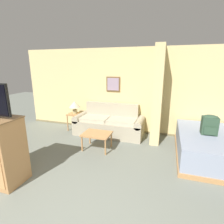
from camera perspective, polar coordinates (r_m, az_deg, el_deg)
wall_back at (r=5.48m, az=6.92°, el=6.64°), size 7.53×0.16×2.60m
wall_partition_pillar at (r=4.91m, az=14.79°, el=5.36°), size 0.24×0.85×2.60m
couch at (r=5.41m, az=-0.90°, el=-3.83°), size 2.11×0.84×0.94m
coffee_table at (r=4.45m, az=-4.94°, el=-7.54°), size 0.70×0.54×0.43m
side_table at (r=5.88m, az=-11.91°, el=-1.37°), size 0.44×0.44×0.55m
table_lamp at (r=5.79m, az=-12.12°, el=2.31°), size 0.38×0.38×0.41m
bed at (r=4.68m, az=29.63°, el=-9.56°), size 1.48×2.07×0.57m
backpack at (r=4.48m, az=29.26°, el=-3.54°), size 0.33×0.26×0.45m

